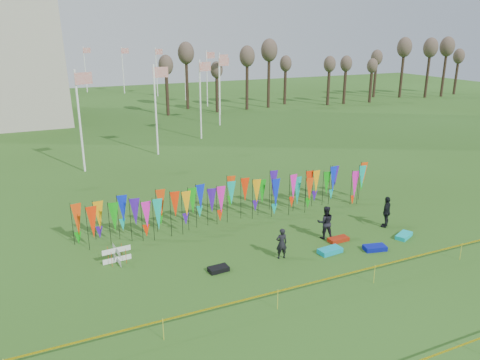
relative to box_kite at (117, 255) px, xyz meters
name	(u,v)px	position (x,y,z in m)	size (l,w,h in m)	color
ground	(292,271)	(7.29, -4.33, -0.39)	(160.00, 160.00, 0.00)	#274B15
banner_row	(238,196)	(7.56, 2.39, 1.11)	(18.64, 0.64, 2.39)	black
caution_tape_near	(318,282)	(7.06, -6.79, 0.38)	(26.00, 0.02, 0.90)	yellow
tree_line	(327,62)	(39.29, 39.67, 5.78)	(53.92, 1.92, 7.84)	#37271B
box_kite	(117,255)	(0.00, 0.00, 0.00)	(0.71, 0.71, 0.79)	red
person_left	(282,243)	(7.50, -2.95, 0.40)	(0.58, 0.42, 1.59)	black
person_mid	(325,222)	(10.80, -1.88, 0.53)	(0.90, 0.56, 1.85)	black
person_right	(387,212)	(14.88, -2.04, 0.52)	(1.07, 0.61, 1.83)	black
kite_bag_turquoise	(330,251)	(10.04, -3.49, -0.27)	(1.23, 0.61, 0.25)	#0CA2BA
kite_bag_blue	(375,248)	(12.33, -4.18, -0.28)	(1.14, 0.60, 0.24)	#09159C
kite_bag_red	(338,239)	(11.25, -2.52, -0.29)	(1.13, 0.52, 0.21)	#AD220B
kite_bag_black	(218,269)	(4.16, -2.87, -0.29)	(0.94, 0.54, 0.22)	black
kite_bag_teal	(404,236)	(14.79, -3.64, -0.28)	(1.15, 0.55, 0.22)	#0DC0C2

